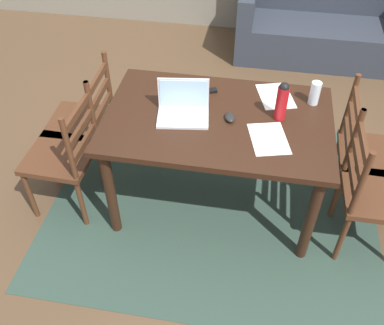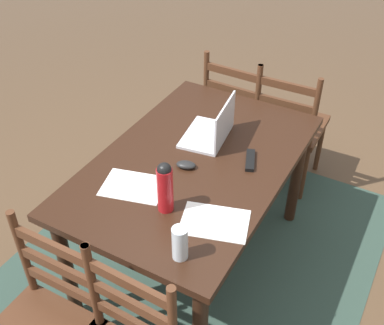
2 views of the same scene
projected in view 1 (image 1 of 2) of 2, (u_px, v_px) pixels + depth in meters
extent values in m
plane|color=brown|center=(214.00, 200.00, 3.27)|extent=(14.00, 14.00, 0.00)
cube|color=#2D4238|center=(214.00, 199.00, 3.27)|extent=(2.36, 2.00, 0.01)
cube|color=black|center=(218.00, 120.00, 2.75)|extent=(1.44, 0.93, 0.04)
cylinder|color=black|center=(110.00, 193.00, 2.82)|extent=(0.07, 0.07, 0.74)
cylinder|color=black|center=(311.00, 219.00, 2.66)|extent=(0.07, 0.07, 0.74)
cylinder|color=black|center=(141.00, 121.00, 3.37)|extent=(0.07, 0.07, 0.74)
cylinder|color=black|center=(308.00, 139.00, 3.21)|extent=(0.07, 0.07, 0.74)
cube|color=#4C2B19|center=(79.00, 123.00, 3.22)|extent=(0.45, 0.45, 0.04)
cylinder|color=#4C2B19|center=(52.00, 160.00, 3.27)|extent=(0.04, 0.04, 0.43)
cylinder|color=#4C2B19|center=(70.00, 129.00, 3.54)|extent=(0.04, 0.04, 0.43)
cylinder|color=#4C2B19|center=(101.00, 166.00, 3.23)|extent=(0.04, 0.04, 0.43)
cylinder|color=#4C2B19|center=(115.00, 134.00, 3.50)|extent=(0.04, 0.04, 0.43)
cylinder|color=#4C2B19|center=(92.00, 114.00, 2.89)|extent=(0.04, 0.04, 0.50)
cylinder|color=#4C2B19|center=(108.00, 83.00, 3.16)|extent=(0.04, 0.04, 0.50)
cube|color=#4C2B19|center=(102.00, 109.00, 3.10)|extent=(0.03, 0.36, 0.05)
cube|color=#4C2B19|center=(100.00, 94.00, 3.01)|extent=(0.03, 0.36, 0.05)
cube|color=#4C2B19|center=(97.00, 79.00, 2.93)|extent=(0.03, 0.36, 0.05)
cube|color=#4C2B19|center=(372.00, 156.00, 2.96)|extent=(0.45, 0.45, 0.04)
cylinder|color=#4C2B19|center=(335.00, 158.00, 3.29)|extent=(0.04, 0.04, 0.43)
cylinder|color=#4C2B19|center=(336.00, 195.00, 3.02)|extent=(0.04, 0.04, 0.43)
cylinder|color=#4C2B19|center=(349.00, 106.00, 2.95)|extent=(0.04, 0.04, 0.50)
cylinder|color=#4C2B19|center=(353.00, 142.00, 2.68)|extent=(0.04, 0.04, 0.50)
cube|color=#4C2B19|center=(347.00, 135.00, 2.89)|extent=(0.03, 0.36, 0.05)
cube|color=#4C2B19|center=(352.00, 120.00, 2.80)|extent=(0.03, 0.36, 0.05)
cube|color=#4C2B19|center=(357.00, 104.00, 2.71)|extent=(0.03, 0.36, 0.05)
cube|color=#4C2B19|center=(379.00, 195.00, 2.70)|extent=(0.44, 0.44, 0.04)
cylinder|color=#4C2B19|center=(337.00, 195.00, 3.02)|extent=(0.04, 0.04, 0.43)
cylinder|color=#4C2B19|center=(342.00, 239.00, 2.75)|extent=(0.04, 0.04, 0.43)
cylinder|color=#4C2B19|center=(353.00, 142.00, 2.68)|extent=(0.04, 0.04, 0.50)
cylinder|color=#4C2B19|center=(360.00, 186.00, 2.41)|extent=(0.04, 0.04, 0.50)
cube|color=#4C2B19|center=(352.00, 175.00, 2.62)|extent=(0.03, 0.36, 0.05)
cube|color=#4C2B19|center=(358.00, 160.00, 2.53)|extent=(0.03, 0.36, 0.05)
cube|color=#4C2B19|center=(364.00, 143.00, 2.45)|extent=(0.03, 0.36, 0.05)
cube|color=#4C2B19|center=(60.00, 156.00, 2.96)|extent=(0.45, 0.45, 0.04)
cylinder|color=#4C2B19|center=(30.00, 195.00, 3.01)|extent=(0.04, 0.04, 0.43)
cylinder|color=#4C2B19|center=(54.00, 159.00, 3.28)|extent=(0.04, 0.04, 0.43)
cylinder|color=#4C2B19|center=(82.00, 203.00, 2.96)|extent=(0.04, 0.04, 0.43)
cylinder|color=#4C2B19|center=(101.00, 166.00, 3.23)|extent=(0.04, 0.04, 0.43)
cylinder|color=#4C2B19|center=(69.00, 151.00, 2.62)|extent=(0.04, 0.04, 0.50)
cylinder|color=#4C2B19|center=(92.00, 114.00, 2.89)|extent=(0.04, 0.04, 0.50)
cube|color=#4C2B19|center=(84.00, 143.00, 2.83)|extent=(0.03, 0.36, 0.05)
cube|color=#4C2B19|center=(81.00, 128.00, 2.74)|extent=(0.03, 0.36, 0.05)
cube|color=#4C2B19|center=(77.00, 112.00, 2.65)|extent=(0.03, 0.36, 0.05)
cube|color=#2D333D|center=(321.00, 39.00, 4.69)|extent=(1.80, 0.80, 0.40)
cube|color=#2D333D|center=(248.00, 1.00, 4.55)|extent=(0.16, 0.80, 0.30)
cube|color=silver|center=(183.00, 117.00, 2.72)|extent=(0.35, 0.26, 0.02)
cube|color=silver|center=(184.00, 93.00, 2.72)|extent=(0.32, 0.05, 0.21)
cube|color=#A5CCEA|center=(183.00, 93.00, 2.71)|extent=(0.29, 0.05, 0.19)
cylinder|color=#A81419|center=(282.00, 103.00, 2.65)|extent=(0.07, 0.07, 0.23)
sphere|color=black|center=(284.00, 88.00, 2.57)|extent=(0.07, 0.07, 0.07)
cylinder|color=silver|center=(315.00, 93.00, 2.79)|extent=(0.07, 0.07, 0.16)
ellipsoid|color=black|center=(230.00, 117.00, 2.71)|extent=(0.08, 0.11, 0.03)
cube|color=black|center=(204.00, 91.00, 2.93)|extent=(0.17, 0.10, 0.02)
cube|color=white|center=(276.00, 96.00, 2.90)|extent=(0.29, 0.34, 0.00)
cube|color=white|center=(269.00, 139.00, 2.58)|extent=(0.28, 0.34, 0.00)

